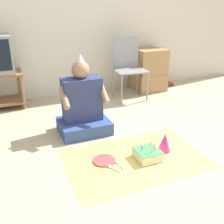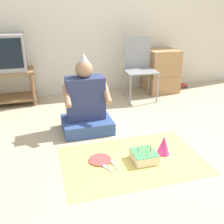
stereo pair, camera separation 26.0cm
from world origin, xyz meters
The scene contains 14 objects.
ground_plane centered at (0.00, 0.00, 0.00)m, with size 16.00×16.00×0.00m, color tan.
wall_back centered at (0.00, 2.28, 1.27)m, with size 6.40×0.06×2.55m.
tv_stand centered at (-1.61, 2.04, 0.29)m, with size 0.67×0.42×0.49m.
tv centered at (-1.61, 2.04, 0.73)m, with size 0.50×0.41×0.49m.
folding_chair centered at (0.22, 1.77, 0.52)m, with size 0.48×0.43×0.91m.
cardboard_box_stack centered at (0.70, 1.98, 0.33)m, with size 0.49×0.46×0.68m.
book_pile centered at (1.12, 2.04, 0.02)m, with size 0.19×0.13×0.05m.
person_seated centered at (-0.75, 0.91, 0.29)m, with size 0.55×0.45×0.87m.
party_cloth centered at (-0.48, 0.15, 0.00)m, with size 1.29×0.84×0.01m.
birthday_cake centered at (-0.38, 0.11, 0.05)m, with size 0.22×0.22×0.15m.
party_hat_blue centered at (-0.15, 0.17, 0.10)m, with size 0.13×0.13×0.19m.
paper_plate centered at (-0.76, 0.22, 0.01)m, with size 0.21×0.21×0.01m.
plastic_spoon_near centered at (-0.66, 0.13, 0.01)m, with size 0.04×0.15×0.01m.
plastic_spoon_far centered at (-0.75, 0.10, 0.01)m, with size 0.07×0.14×0.01m.
Camera 2 is at (-1.24, -1.79, 1.35)m, focal length 42.00 mm.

